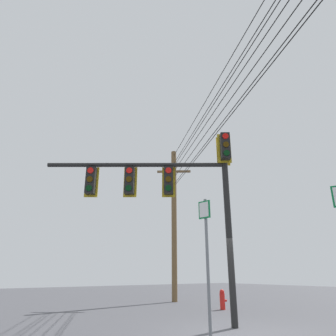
% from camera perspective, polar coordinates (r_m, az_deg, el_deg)
% --- Properties ---
extents(ground_plane, '(60.00, 60.00, 0.00)m').
position_cam_1_polar(ground_plane, '(9.23, 13.16, -27.83)').
color(ground_plane, '#47474C').
extents(signal_mast_assembly, '(5.25, 4.02, 6.00)m').
position_cam_1_polar(signal_mast_assembly, '(10.11, 1.99, -2.78)').
color(signal_mast_assembly, black).
rests_on(signal_mast_assembly, ground).
extents(utility_pole_wooden, '(1.70, 1.36, 8.74)m').
position_cam_1_polar(utility_pole_wooden, '(18.20, 1.15, -9.53)').
color(utility_pole_wooden, brown).
rests_on(utility_pole_wooden, ground).
extents(route_sign_primary, '(0.11, 0.33, 3.13)m').
position_cam_1_polar(route_sign_primary, '(7.11, 7.29, -15.63)').
color(route_sign_primary, slate).
rests_on(route_sign_primary, ground).
extents(fire_hydrant, '(0.30, 0.24, 0.81)m').
position_cam_1_polar(fire_hydrant, '(14.47, 10.12, -23.02)').
color(fire_hydrant, red).
rests_on(fire_hydrant, ground).
extents(overhead_wire_span, '(7.94, 16.72, 2.19)m').
position_cam_1_polar(overhead_wire_span, '(10.79, 11.36, 13.99)').
color(overhead_wire_span, black).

